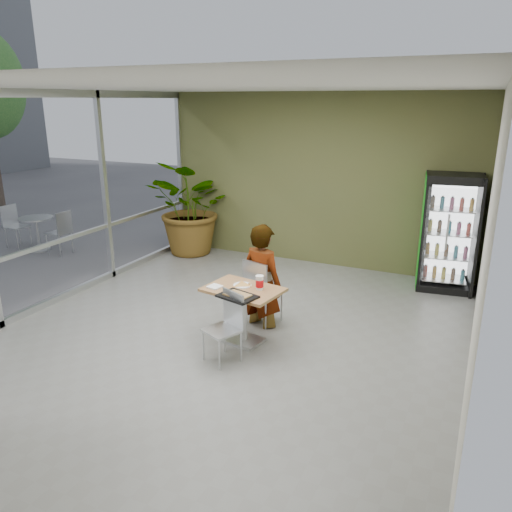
% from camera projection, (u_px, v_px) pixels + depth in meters
% --- Properties ---
extents(ground, '(7.00, 7.00, 0.00)m').
position_uv_depth(ground, '(228.00, 334.00, 6.79)').
color(ground, gray).
rests_on(ground, ground).
extents(room_envelope, '(6.00, 7.00, 3.20)m').
position_uv_depth(room_envelope, '(226.00, 220.00, 6.31)').
color(room_envelope, silver).
rests_on(room_envelope, ground).
extents(storefront_frame, '(0.10, 7.00, 3.20)m').
position_uv_depth(storefront_frame, '(51.00, 200.00, 7.53)').
color(storefront_frame, '#B7BABD').
rests_on(storefront_frame, ground).
extents(dining_table, '(1.04, 0.80, 0.75)m').
position_uv_depth(dining_table, '(243.00, 304.00, 6.43)').
color(dining_table, '#A07D44').
rests_on(dining_table, ground).
extents(chair_far, '(0.52, 0.52, 0.95)m').
position_uv_depth(chair_far, '(259.00, 287.00, 6.94)').
color(chair_far, '#B7BABD').
rests_on(chair_far, ground).
extents(chair_near, '(0.50, 0.51, 0.86)m').
position_uv_depth(chair_near, '(228.00, 321.00, 6.01)').
color(chair_near, '#B7BABD').
rests_on(chair_near, ground).
extents(seated_woman, '(0.74, 0.57, 1.76)m').
position_uv_depth(seated_woman, '(263.00, 285.00, 6.96)').
color(seated_woman, black).
rests_on(seated_woman, ground).
extents(pizza_plate, '(0.34, 0.30, 0.03)m').
position_uv_depth(pizza_plate, '(242.00, 284.00, 6.46)').
color(pizza_plate, white).
rests_on(pizza_plate, dining_table).
extents(soda_cup, '(0.10, 0.10, 0.18)m').
position_uv_depth(soda_cup, '(260.00, 283.00, 6.31)').
color(soda_cup, white).
rests_on(soda_cup, dining_table).
extents(napkin_stack, '(0.19, 0.19, 0.02)m').
position_uv_depth(napkin_stack, '(215.00, 287.00, 6.39)').
color(napkin_stack, white).
rests_on(napkin_stack, dining_table).
extents(cafeteria_tray, '(0.52, 0.43, 0.03)m').
position_uv_depth(cafeteria_tray, '(237.00, 296.00, 6.07)').
color(cafeteria_tray, black).
rests_on(cafeteria_tray, dining_table).
extents(beverage_fridge, '(0.97, 0.79, 1.93)m').
position_uv_depth(beverage_fridge, '(448.00, 233.00, 8.17)').
color(beverage_fridge, black).
rests_on(beverage_fridge, ground).
extents(potted_plant, '(2.15, 2.01, 1.93)m').
position_uv_depth(potted_plant, '(193.00, 208.00, 10.07)').
color(potted_plant, '#245C25').
rests_on(potted_plant, ground).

